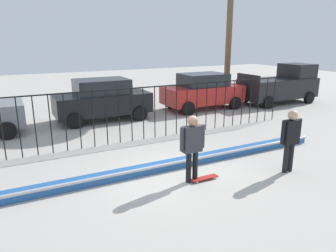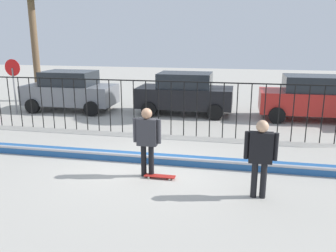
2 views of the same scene
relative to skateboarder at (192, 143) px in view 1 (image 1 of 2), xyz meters
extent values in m
plane|color=#ADA89E|center=(-0.16, 0.60, -1.08)|extent=(60.00, 60.00, 0.00)
cube|color=#235699|center=(-0.16, 1.04, -0.97)|extent=(11.00, 0.36, 0.22)
cylinder|color=#B2B2B7|center=(-0.16, 0.86, -0.86)|extent=(11.00, 0.09, 0.09)
cylinder|color=black|center=(-4.36, 3.96, -0.09)|extent=(0.04, 0.04, 1.98)
cylinder|color=black|center=(-3.90, 3.96, -0.09)|extent=(0.04, 0.04, 1.98)
cylinder|color=black|center=(-3.43, 3.96, -0.09)|extent=(0.04, 0.04, 1.98)
cylinder|color=black|center=(-2.96, 3.96, -0.09)|extent=(0.04, 0.04, 1.98)
cylinder|color=black|center=(-2.50, 3.96, -0.09)|extent=(0.04, 0.04, 1.98)
cylinder|color=black|center=(-2.03, 3.96, -0.09)|extent=(0.04, 0.04, 1.98)
cylinder|color=black|center=(-1.56, 3.96, -0.09)|extent=(0.04, 0.04, 1.98)
cylinder|color=black|center=(-1.10, 3.96, -0.09)|extent=(0.04, 0.04, 1.98)
cylinder|color=black|center=(-0.63, 3.96, -0.09)|extent=(0.04, 0.04, 1.98)
cylinder|color=black|center=(-0.16, 3.96, -0.09)|extent=(0.04, 0.04, 1.98)
cylinder|color=black|center=(0.30, 3.96, -0.09)|extent=(0.04, 0.04, 1.98)
cylinder|color=black|center=(0.77, 3.96, -0.09)|extent=(0.04, 0.04, 1.98)
cylinder|color=black|center=(1.24, 3.96, -0.09)|extent=(0.04, 0.04, 1.98)
cylinder|color=black|center=(1.70, 3.96, -0.09)|extent=(0.04, 0.04, 1.98)
cylinder|color=black|center=(2.17, 3.96, -0.09)|extent=(0.04, 0.04, 1.98)
cylinder|color=black|center=(2.64, 3.96, -0.09)|extent=(0.04, 0.04, 1.98)
cylinder|color=black|center=(3.10, 3.96, -0.09)|extent=(0.04, 0.04, 1.98)
cylinder|color=black|center=(3.57, 3.96, -0.09)|extent=(0.04, 0.04, 1.98)
cylinder|color=black|center=(4.04, 3.96, -0.09)|extent=(0.04, 0.04, 1.98)
cylinder|color=black|center=(4.50, 3.96, -0.09)|extent=(0.04, 0.04, 1.98)
cylinder|color=black|center=(4.97, 3.96, -0.09)|extent=(0.04, 0.04, 1.98)
cylinder|color=black|center=(5.44, 3.96, -0.09)|extent=(0.04, 0.04, 1.98)
cylinder|color=black|center=(5.90, 3.96, -0.09)|extent=(0.04, 0.04, 1.98)
cylinder|color=black|center=(6.37, 3.96, -0.09)|extent=(0.04, 0.04, 1.98)
cylinder|color=black|center=(6.84, 3.96, -0.09)|extent=(0.04, 0.04, 1.98)
cube|color=black|center=(-0.16, 3.96, 0.88)|extent=(14.00, 0.04, 0.04)
cylinder|color=black|center=(-0.10, 0.00, -0.66)|extent=(0.14, 0.14, 0.84)
cylinder|color=black|center=(0.10, 0.00, -0.66)|extent=(0.14, 0.14, 0.84)
cube|color=#333338|center=(0.00, 0.00, 0.10)|extent=(0.51, 0.22, 0.69)
sphere|color=#A87A5B|center=(0.00, 0.00, 0.58)|extent=(0.27, 0.27, 0.27)
cylinder|color=#333338|center=(-0.31, 0.00, 0.14)|extent=(0.11, 0.11, 0.62)
cylinder|color=#333338|center=(0.31, 0.00, 0.14)|extent=(0.11, 0.11, 0.62)
cube|color=#A51E19|center=(0.35, -0.09, -1.02)|extent=(0.80, 0.20, 0.02)
cylinder|color=silver|center=(0.62, -0.02, -1.05)|extent=(0.05, 0.03, 0.05)
cylinder|color=silver|center=(0.62, -0.17, -1.05)|extent=(0.05, 0.03, 0.05)
cylinder|color=silver|center=(0.08, -0.02, -1.05)|extent=(0.05, 0.03, 0.05)
cylinder|color=silver|center=(0.08, -0.17, -1.05)|extent=(0.05, 0.03, 0.05)
cylinder|color=black|center=(2.66, -0.70, -0.66)|extent=(0.14, 0.14, 0.83)
cylinder|color=black|center=(2.86, -0.70, -0.66)|extent=(0.14, 0.14, 0.83)
cube|color=black|center=(2.76, -0.70, 0.10)|extent=(0.51, 0.22, 0.69)
sphere|color=tan|center=(2.76, -0.70, 0.58)|extent=(0.27, 0.27, 0.27)
cylinder|color=black|center=(2.45, -0.70, 0.13)|extent=(0.11, 0.11, 0.62)
cylinder|color=black|center=(3.07, -0.70, 0.13)|extent=(0.11, 0.11, 0.62)
cylinder|color=black|center=(-4.27, 8.16, -0.74)|extent=(0.68, 0.22, 0.68)
cylinder|color=black|center=(-4.27, 6.26, -0.74)|extent=(0.68, 0.22, 0.68)
cube|color=black|center=(-0.22, 7.56, -0.29)|extent=(4.30, 1.90, 0.90)
cube|color=#1E2328|center=(-0.22, 7.56, 0.49)|extent=(2.37, 1.71, 0.66)
cylinder|color=black|center=(1.24, 8.51, -0.74)|extent=(0.68, 0.22, 0.68)
cylinder|color=black|center=(1.24, 6.61, -0.74)|extent=(0.68, 0.22, 0.68)
cylinder|color=black|center=(-1.69, 8.51, -0.74)|extent=(0.68, 0.22, 0.68)
cylinder|color=black|center=(-1.69, 6.61, -0.74)|extent=(0.68, 0.22, 0.68)
cube|color=#B2231E|center=(5.25, 7.49, -0.29)|extent=(4.30, 1.90, 0.90)
cube|color=#1E2328|center=(5.25, 7.49, 0.49)|extent=(2.37, 1.71, 0.66)
cylinder|color=black|center=(6.71, 8.44, -0.74)|extent=(0.68, 0.22, 0.68)
cylinder|color=black|center=(6.71, 6.54, -0.74)|extent=(0.68, 0.22, 0.68)
cylinder|color=black|center=(3.79, 8.44, -0.74)|extent=(0.68, 0.22, 0.68)
cylinder|color=black|center=(3.79, 6.54, -0.74)|extent=(0.68, 0.22, 0.68)
cube|color=black|center=(10.03, 6.79, -0.19)|extent=(4.70, 1.90, 1.10)
cube|color=black|center=(11.48, 6.79, 0.76)|extent=(1.50, 1.75, 0.80)
cube|color=black|center=(7.74, 6.79, 0.54)|extent=(0.12, 1.75, 0.36)
cylinder|color=black|center=(11.63, 7.74, -0.74)|extent=(0.68, 0.22, 0.68)
cylinder|color=black|center=(11.63, 5.84, -0.74)|extent=(0.68, 0.22, 0.68)
cylinder|color=black|center=(8.43, 7.74, -0.74)|extent=(0.68, 0.22, 0.68)
cylinder|color=black|center=(8.43, 5.84, -0.74)|extent=(0.68, 0.22, 0.68)
cylinder|color=brown|center=(8.01, 9.02, 2.84)|extent=(0.36, 0.36, 7.84)
camera|label=1|loc=(-4.06, -6.52, 2.57)|focal=33.56mm
camera|label=2|loc=(2.25, -8.32, 2.49)|focal=37.88mm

